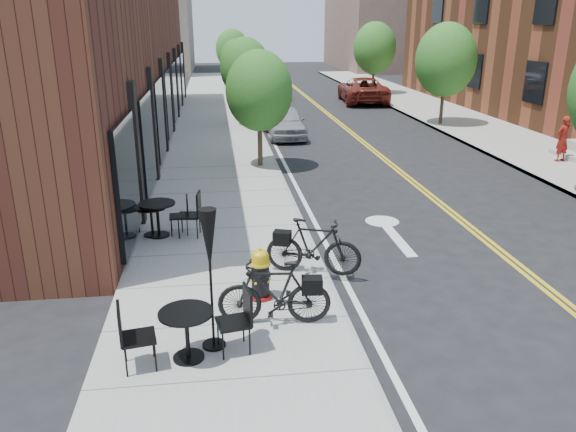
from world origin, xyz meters
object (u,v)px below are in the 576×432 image
bistro_set_a (187,328)px  bistro_set_c (151,217)px  fire_hydrant (260,275)px  parked_car_c (266,85)px  bicycle_right (313,247)px  pedestrian (563,139)px  parked_car_far (363,90)px  parked_car_b (275,111)px  bistro_set_b (158,214)px  patio_umbrella (209,250)px  bicycle_left (274,293)px  parked_car_a (285,122)px

bistro_set_a → bistro_set_c: bistro_set_a is taller
bistro_set_a → bistro_set_c: 5.22m
fire_hydrant → parked_car_c: parked_car_c is taller
bicycle_right → pedestrian: bearing=-32.6°
parked_car_far → pedestrian: bearing=105.1°
fire_hydrant → bistro_set_a: bearing=-133.5°
parked_car_c → parked_car_b: bearing=-98.1°
bicycle_right → bistro_set_a: (-2.30, -2.64, -0.06)m
bistro_set_a → bistro_set_b: (-0.85, 5.08, 0.02)m
pedestrian → parked_car_far: bearing=-100.4°
patio_umbrella → parked_car_c: (3.56, 29.59, -0.91)m
bicycle_right → parked_car_c: bearing=15.7°
patio_umbrella → pedestrian: (12.08, 10.37, -0.78)m
bistro_set_b → parked_car_c: (4.78, 24.79, 0.15)m
bicycle_left → parked_car_b: 19.09m
parked_car_a → parked_car_c: size_ratio=0.71×
bicycle_right → parked_car_b: parked_car_b is taller
parked_car_c → pedestrian: pedestrian is taller
patio_umbrella → parked_car_c: patio_umbrella is taller
fire_hydrant → bicycle_left: bicycle_left is taller
parked_car_a → pedestrian: bearing=-34.0°
bistro_set_b → parked_car_b: parked_car_b is taller
bistro_set_a → parked_car_far: 28.45m
parked_car_a → parked_car_c: (0.41, 13.15, 0.13)m
bicycle_left → bistro_set_a: bicycle_left is taller
bicycle_left → bistro_set_b: (-2.20, 4.25, -0.03)m
fire_hydrant → patio_umbrella: size_ratio=0.43×
patio_umbrella → parked_car_b: size_ratio=0.55×
bistro_set_b → bicycle_left: bearing=-55.6°
bistro_set_c → parked_car_c: (4.93, 24.75, 0.22)m
patio_umbrella → pedestrian: size_ratio=1.39×
fire_hydrant → bistro_set_c: 4.03m
bistro_set_c → parked_car_a: size_ratio=0.43×
bistro_set_a → fire_hydrant: bearing=45.4°
bicycle_right → bistro_set_c: bicycle_right is taller
bicycle_left → bicycle_right: (0.95, 1.81, 0.01)m
bistro_set_b → pedestrian: bearing=29.7°
fire_hydrant → parked_car_far: 26.40m
parked_car_far → pedestrian: pedestrian is taller
parked_car_b → parked_car_a: bearing=-82.1°
parked_car_b → bistro_set_a: bearing=-94.0°
bicycle_left → parked_car_far: parked_car_far is taller
bistro_set_c → parked_car_c: bearing=75.3°
patio_umbrella → parked_car_b: (3.03, 19.53, -1.04)m
fire_hydrant → parked_car_far: parked_car_far is taller
parked_car_b → parked_car_c: bearing=92.8°
bistro_set_a → parked_car_c: (3.93, 29.87, 0.17)m
parked_car_b → bistro_set_b: bearing=-100.3°
parked_car_a → parked_car_b: bearing=92.4°
patio_umbrella → bistro_set_b: bearing=104.3°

